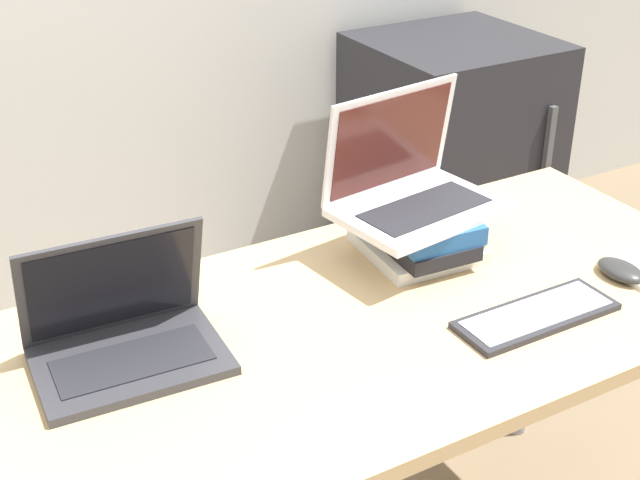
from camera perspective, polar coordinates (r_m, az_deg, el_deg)
desk at (r=1.58m, az=-1.07°, el=-8.57°), size 1.75×0.69×0.75m
laptop_left at (r=1.49m, az=-12.41°, el=-5.94°), size 0.32×0.23×0.22m
book_stack at (r=1.77m, az=6.44°, el=0.34°), size 0.23×0.25×0.09m
laptop_on_books at (r=1.74m, az=5.79°, el=3.44°), size 0.34×0.26×0.23m
wireless_keyboard at (r=1.62m, az=13.68°, el=-4.71°), size 0.31×0.11×0.01m
mouse at (r=1.79m, az=18.69°, el=-1.85°), size 0.06×0.10×0.03m
mini_fridge at (r=3.09m, az=8.24°, el=5.05°), size 0.58×0.57×0.84m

